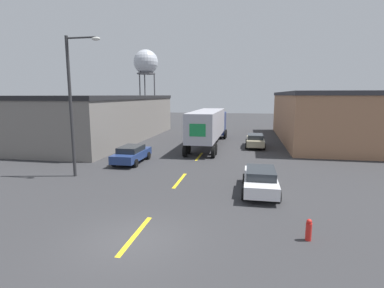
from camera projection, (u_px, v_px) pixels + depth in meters
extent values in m
plane|color=#333335|center=(131.00, 240.00, 11.06)|extent=(160.00, 160.00, 0.00)
cube|color=yellow|center=(136.00, 235.00, 11.50)|extent=(0.20, 3.34, 0.01)
cube|color=yellow|center=(180.00, 180.00, 18.82)|extent=(0.20, 3.34, 0.01)
cube|color=yellow|center=(199.00, 157.00, 26.13)|extent=(0.20, 3.34, 0.01)
cube|color=slate|center=(105.00, 119.00, 35.96)|extent=(9.68, 24.29, 4.86)
cube|color=#232326|center=(104.00, 97.00, 35.53)|extent=(9.88, 24.49, 0.40)
cube|color=#9E7051|center=(339.00, 119.00, 34.42)|extent=(12.94, 21.63, 5.28)
cube|color=#333338|center=(341.00, 94.00, 33.96)|extent=(13.14, 21.83, 0.40)
cube|color=navy|center=(216.00, 123.00, 37.32)|extent=(2.37, 3.07, 2.68)
cube|color=#A8A8B2|center=(207.00, 124.00, 30.06)|extent=(2.55, 11.16, 2.64)
cube|color=#198442|center=(197.00, 130.00, 24.64)|extent=(1.36, 0.04, 1.05)
cylinder|color=black|center=(226.00, 134.00, 37.67)|extent=(0.29, 1.03, 1.03)
cylinder|color=black|center=(206.00, 133.00, 38.14)|extent=(0.29, 1.03, 1.03)
cylinder|color=black|center=(225.00, 135.00, 36.49)|extent=(0.29, 1.03, 1.03)
cylinder|color=black|center=(205.00, 134.00, 36.96)|extent=(0.29, 1.03, 1.03)
cylinder|color=black|center=(215.00, 149.00, 26.87)|extent=(0.29, 1.03, 1.03)
cylinder|color=black|center=(188.00, 148.00, 27.34)|extent=(0.29, 1.03, 1.03)
cylinder|color=black|center=(213.00, 152.00, 25.51)|extent=(0.29, 1.03, 1.03)
cylinder|color=black|center=(185.00, 151.00, 25.98)|extent=(0.29, 1.03, 1.03)
cube|color=navy|center=(132.00, 155.00, 23.73)|extent=(1.73, 4.62, 0.61)
cube|color=#23282D|center=(131.00, 149.00, 23.51)|extent=(1.52, 2.40, 0.43)
cylinder|color=black|center=(148.00, 156.00, 25.01)|extent=(0.22, 0.62, 0.62)
cylinder|color=black|center=(129.00, 155.00, 25.32)|extent=(0.22, 0.62, 0.62)
cylinder|color=black|center=(136.00, 163.00, 22.23)|extent=(0.22, 0.62, 0.62)
cylinder|color=black|center=(114.00, 162.00, 22.55)|extent=(0.22, 0.62, 0.62)
cube|color=tan|center=(255.00, 141.00, 30.80)|extent=(1.73, 4.62, 0.61)
cube|color=#23282D|center=(255.00, 136.00, 30.58)|extent=(1.52, 2.40, 0.43)
cylinder|color=black|center=(263.00, 142.00, 32.08)|extent=(0.22, 0.62, 0.62)
cylinder|color=black|center=(247.00, 142.00, 32.40)|extent=(0.22, 0.62, 0.62)
cylinder|color=black|center=(264.00, 147.00, 29.30)|extent=(0.22, 0.62, 0.62)
cylinder|color=black|center=(246.00, 146.00, 29.62)|extent=(0.22, 0.62, 0.62)
cube|color=silver|center=(260.00, 181.00, 16.49)|extent=(1.73, 4.62, 0.61)
cube|color=#23282D|center=(261.00, 173.00, 16.28)|extent=(1.52, 2.40, 0.43)
cylinder|color=black|center=(274.00, 180.00, 17.77)|extent=(0.22, 0.62, 0.62)
cylinder|color=black|center=(245.00, 179.00, 18.09)|extent=(0.22, 0.62, 0.62)
cylinder|color=black|center=(279.00, 196.00, 15.00)|extent=(0.22, 0.62, 0.62)
cylinder|color=black|center=(244.00, 194.00, 15.31)|extent=(0.22, 0.62, 0.62)
cylinder|color=#47474C|center=(155.00, 95.00, 69.70)|extent=(0.28, 0.28, 10.42)
cylinder|color=#47474C|center=(145.00, 95.00, 71.89)|extent=(0.28, 0.28, 10.42)
cylinder|color=#47474C|center=(140.00, 95.00, 68.59)|extent=(0.28, 0.28, 10.42)
cylinder|color=#4C4C51|center=(146.00, 74.00, 69.25)|extent=(4.21, 4.21, 0.30)
sphere|color=#B7BCC6|center=(146.00, 62.00, 68.83)|extent=(5.61, 5.61, 5.61)
cylinder|color=#2D2D30|center=(71.00, 108.00, 19.14)|extent=(0.20, 0.20, 8.93)
cylinder|color=#2D2D30|center=(81.00, 38.00, 18.26)|extent=(1.97, 0.11, 0.11)
ellipsoid|color=silver|center=(96.00, 39.00, 18.09)|extent=(0.56, 0.32, 0.22)
cylinder|color=red|center=(309.00, 232.00, 11.02)|extent=(0.22, 0.22, 0.67)
sphere|color=red|center=(309.00, 222.00, 10.96)|extent=(0.20, 0.20, 0.20)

